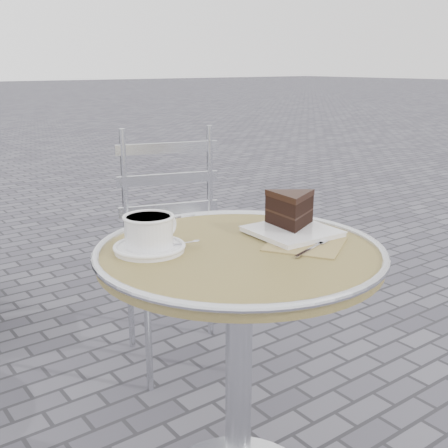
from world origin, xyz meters
TOP-DOWN VIEW (x-y plane):
  - cafe_table at (0.00, 0.00)m, footprint 0.72×0.72m
  - cappuccino_set at (-0.18, 0.12)m, footprint 0.20×0.17m
  - cake_plate_set at (0.20, 0.03)m, footprint 0.26×0.32m
  - bistro_chair at (0.32, 0.83)m, footprint 0.52×0.52m

SIDE VIEW (x-z plane):
  - cafe_table at x=0.00m, z-range 0.20..0.94m
  - bistro_chair at x=0.32m, z-range 0.11..1.04m
  - cappuccino_set at x=-0.18m, z-range 0.73..0.81m
  - cake_plate_set at x=0.20m, z-range 0.73..0.84m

